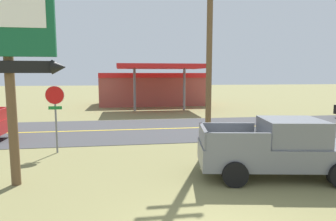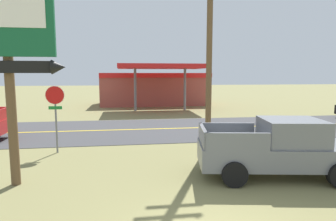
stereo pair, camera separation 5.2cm
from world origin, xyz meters
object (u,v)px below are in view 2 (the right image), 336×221
at_px(pickup_grey_parked_on_lawn, 279,149).
at_px(motel_sign, 7,37).
at_px(utility_pole, 209,42).
at_px(gas_station, 155,88).
at_px(stop_sign, 55,107).

bearing_deg(pickup_grey_parked_on_lawn, motel_sign, 177.45).
bearing_deg(utility_pole, gas_station, 91.00).
height_order(motel_sign, utility_pole, utility_pole).
xyz_separation_m(motel_sign, utility_pole, (7.10, 3.45, 0.31)).
bearing_deg(utility_pole, motel_sign, -154.11).
height_order(stop_sign, pickup_grey_parked_on_lawn, stop_sign).
relative_size(motel_sign, gas_station, 0.56).
distance_m(utility_pole, gas_station, 21.01).
bearing_deg(stop_sign, pickup_grey_parked_on_lawn, -27.68).
xyz_separation_m(stop_sign, utility_pole, (6.73, -0.42, 2.82)).
xyz_separation_m(utility_pole, gas_station, (-0.36, 20.80, -2.90)).
relative_size(motel_sign, stop_sign, 2.26).
relative_size(motel_sign, utility_pole, 0.73).
xyz_separation_m(utility_pole, pickup_grey_parked_on_lawn, (1.36, -3.82, -3.88)).
distance_m(motel_sign, utility_pole, 7.90).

